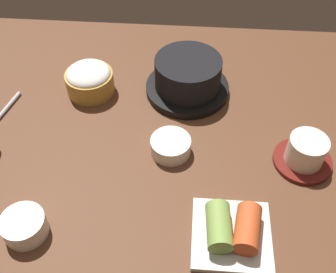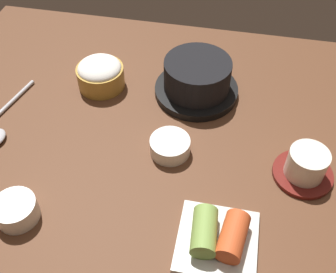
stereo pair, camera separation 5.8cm
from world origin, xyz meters
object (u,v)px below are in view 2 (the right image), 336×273
object	(u,v)px
rice_bowl	(100,73)
tea_cup_with_saucer	(306,166)
kimchi_plate	(218,237)
banchan_cup_center	(170,146)
side_bowl_near	(16,210)
stone_pot	(197,79)

from	to	relation	value
rice_bowl	tea_cup_with_saucer	bearing A→B (deg)	-21.18
tea_cup_with_saucer	kimchi_plate	world-z (taller)	tea_cup_with_saucer
banchan_cup_center	kimchi_plate	size ratio (longest dim) A/B	0.60
tea_cup_with_saucer	banchan_cup_center	size ratio (longest dim) A/B	1.42
side_bowl_near	kimchi_plate	bearing A→B (deg)	2.89
stone_pot	tea_cup_with_saucer	bearing A→B (deg)	-39.34
stone_pot	kimchi_plate	world-z (taller)	stone_pot
rice_bowl	tea_cup_with_saucer	size ratio (longest dim) A/B	0.95
side_bowl_near	tea_cup_with_saucer	bearing A→B (deg)	21.17
rice_bowl	kimchi_plate	xyz separation A→B (cm)	(28.17, -31.54, -1.22)
banchan_cup_center	side_bowl_near	xyz separation A→B (cm)	(-20.97, -17.95, 0.29)
stone_pot	tea_cup_with_saucer	size ratio (longest dim) A/B	1.66
side_bowl_near	stone_pot	bearing A→B (deg)	56.10
tea_cup_with_saucer	kimchi_plate	xyz separation A→B (cm)	(-12.94, -15.61, -0.71)
tea_cup_with_saucer	rice_bowl	bearing A→B (deg)	158.82
tea_cup_with_saucer	banchan_cup_center	xyz separation A→B (cm)	(-23.43, 0.75, -1.01)
side_bowl_near	rice_bowl	bearing A→B (deg)	84.34
rice_bowl	side_bowl_near	world-z (taller)	rice_bowl
tea_cup_with_saucer	banchan_cup_center	bearing A→B (deg)	178.16
kimchi_plate	side_bowl_near	world-z (taller)	kimchi_plate
rice_bowl	side_bowl_near	size ratio (longest dim) A/B	1.44
rice_bowl	tea_cup_with_saucer	distance (cm)	44.10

